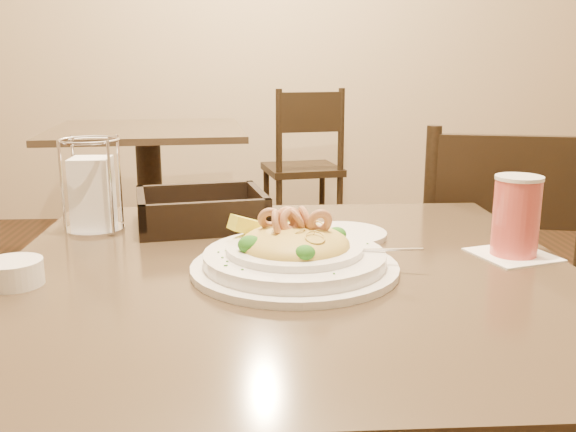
{
  "coord_description": "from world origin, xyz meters",
  "views": [
    {
      "loc": [
        -0.06,
        -0.95,
        1.08
      ],
      "look_at": [
        0.0,
        0.02,
        0.85
      ],
      "focal_mm": 40.0,
      "sensor_mm": 36.0,
      "label": 1
    }
  ],
  "objects": [
    {
      "name": "dining_chair_near",
      "position": [
        0.59,
        0.64,
        0.5
      ],
      "size": [
        0.51,
        0.51,
        0.93
      ],
      "rotation": [
        0.0,
        0.0,
        2.9
      ],
      "color": "black",
      "rests_on": "ground"
    },
    {
      "name": "main_table",
      "position": [
        0.0,
        0.0,
        0.52
      ],
      "size": [
        0.9,
        0.9,
        0.77
      ],
      "color": "black",
      "rests_on": "ground"
    },
    {
      "name": "bread_basket",
      "position": [
        -0.15,
        0.28,
        0.79
      ],
      "size": [
        0.27,
        0.24,
        0.07
      ],
      "rotation": [
        0.0,
        0.0,
        0.18
      ],
      "color": "black",
      "rests_on": "main_table"
    },
    {
      "name": "drink_glass",
      "position": [
        0.38,
        0.05,
        0.83
      ],
      "size": [
        0.15,
        0.15,
        0.13
      ],
      "rotation": [
        0.0,
        0.0,
        0.3
      ],
      "color": "white",
      "rests_on": "main_table"
    },
    {
      "name": "background_table",
      "position": [
        -0.55,
        2.18,
        0.52
      ],
      "size": [
        0.98,
        0.98,
        0.77
      ],
      "rotation": [
        0.0,
        0.0,
        0.09
      ],
      "color": "black",
      "rests_on": "ground"
    },
    {
      "name": "butter_ramekin",
      "position": [
        -0.4,
        -0.05,
        0.78
      ],
      "size": [
        0.1,
        0.1,
        0.04
      ],
      "primitive_type": "cylinder",
      "rotation": [
        0.0,
        0.0,
        0.24
      ],
      "color": "white",
      "rests_on": "main_table"
    },
    {
      "name": "napkin_caddy",
      "position": [
        -0.35,
        0.25,
        0.84
      ],
      "size": [
        0.11,
        0.11,
        0.18
      ],
      "rotation": [
        0.0,
        0.0,
        -0.01
      ],
      "color": "silver",
      "rests_on": "main_table"
    },
    {
      "name": "side_plate",
      "position": [
        0.11,
        0.18,
        0.77
      ],
      "size": [
        0.18,
        0.18,
        0.01
      ],
      "primitive_type": "cylinder",
      "rotation": [
        0.0,
        0.0,
        0.17
      ],
      "color": "white",
      "rests_on": "main_table"
    },
    {
      "name": "pasta_bowl",
      "position": [
        0.01,
        -0.01,
        0.79
      ],
      "size": [
        0.35,
        0.32,
        0.1
      ],
      "rotation": [
        0.0,
        0.0,
        -0.38
      ],
      "color": "white",
      "rests_on": "main_table"
    },
    {
      "name": "dining_chair_far",
      "position": [
        0.26,
        2.76,
        0.5
      ],
      "size": [
        0.49,
        0.49,
        0.93
      ],
      "rotation": [
        0.0,
        0.0,
        3.32
      ],
      "color": "black",
      "rests_on": "ground"
    }
  ]
}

